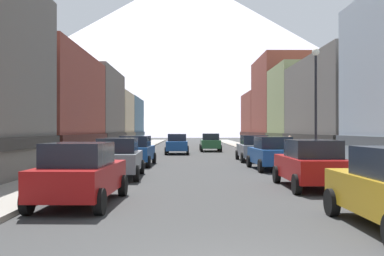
# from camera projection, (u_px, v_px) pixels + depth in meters

# --- Properties ---
(sidewalk_left) EXTENTS (2.50, 100.00, 0.15)m
(sidewalk_left) POSITION_uv_depth(u_px,v_px,m) (127.00, 152.00, 41.33)
(sidewalk_left) COLOR gray
(sidewalk_left) RESTS_ON ground
(sidewalk_right) EXTENTS (2.50, 100.00, 0.15)m
(sidewalk_right) POSITION_uv_depth(u_px,v_px,m) (263.00, 152.00, 41.48)
(sidewalk_right) COLOR gray
(sidewalk_right) RESTS_ON ground
(storefront_left_2) EXTENTS (8.19, 13.41, 7.42)m
(storefront_left_2) POSITION_uv_depth(u_px,v_px,m) (29.00, 109.00, 30.69)
(storefront_left_2) COLOR brown
(storefront_left_2) RESTS_ON ground
(storefront_left_3) EXTENTS (9.26, 11.48, 7.89)m
(storefront_left_3) POSITION_uv_depth(u_px,v_px,m) (70.00, 113.00, 43.38)
(storefront_left_3) COLOR #66605B
(storefront_left_3) RESTS_ON ground
(storefront_left_4) EXTENTS (8.10, 8.70, 6.62)m
(storefront_left_4) POSITION_uv_depth(u_px,v_px,m) (98.00, 121.00, 53.91)
(storefront_left_4) COLOR beige
(storefront_left_4) RESTS_ON ground
(storefront_left_5) EXTENTS (9.78, 12.51, 6.69)m
(storefront_left_5) POSITION_uv_depth(u_px,v_px,m) (107.00, 122.00, 64.80)
(storefront_left_5) COLOR slate
(storefront_left_5) RESTS_ON ground
(storefront_right_2) EXTENTS (6.82, 13.18, 7.21)m
(storefront_right_2) POSITION_uv_depth(u_px,v_px,m) (351.00, 111.00, 31.66)
(storefront_right_2) COLOR #66605B
(storefront_right_2) RESTS_ON ground
(storefront_right_3) EXTENTS (9.27, 8.14, 8.13)m
(storefront_right_3) POSITION_uv_depth(u_px,v_px,m) (322.00, 111.00, 42.45)
(storefront_right_3) COLOR #8C9966
(storefront_right_3) RESTS_ON ground
(storefront_right_4) EXTENTS (9.74, 11.25, 10.41)m
(storefront_right_4) POSITION_uv_depth(u_px,v_px,m) (299.00, 105.00, 52.31)
(storefront_right_4) COLOR brown
(storefront_right_4) RESTS_ON ground
(storefront_right_5) EXTENTS (7.03, 10.71, 7.28)m
(storefront_right_5) POSITION_uv_depth(u_px,v_px,m) (269.00, 120.00, 63.54)
(storefront_right_5) COLOR brown
(storefront_right_5) RESTS_ON ground
(car_left_0) EXTENTS (2.20, 4.46, 1.78)m
(car_left_0) POSITION_uv_depth(u_px,v_px,m) (80.00, 173.00, 12.94)
(car_left_0) COLOR #9E1111
(car_left_0) RESTS_ON ground
(car_left_1) EXTENTS (2.19, 4.46, 1.78)m
(car_left_1) POSITION_uv_depth(u_px,v_px,m) (119.00, 158.00, 20.15)
(car_left_1) COLOR slate
(car_left_1) RESTS_ON ground
(car_left_2) EXTENTS (2.16, 4.45, 1.78)m
(car_left_2) POSITION_uv_depth(u_px,v_px,m) (136.00, 151.00, 27.13)
(car_left_2) COLOR #19478C
(car_left_2) RESTS_ON ground
(car_right_1) EXTENTS (2.07, 4.40, 1.78)m
(car_right_1) POSITION_uv_depth(u_px,v_px,m) (311.00, 164.00, 16.55)
(car_right_1) COLOR #9E1111
(car_right_1) RESTS_ON ground
(car_right_2) EXTENTS (2.21, 4.47, 1.78)m
(car_right_2) POSITION_uv_depth(u_px,v_px,m) (272.00, 153.00, 24.19)
(car_right_2) COLOR #19478C
(car_right_2) RESTS_ON ground
(car_right_3) EXTENTS (2.09, 4.41, 1.78)m
(car_right_3) POSITION_uv_depth(u_px,v_px,m) (253.00, 148.00, 30.84)
(car_right_3) COLOR slate
(car_right_3) RESTS_ON ground
(car_driving_0) EXTENTS (2.06, 4.40, 1.78)m
(car_driving_0) POSITION_uv_depth(u_px,v_px,m) (210.00, 142.00, 45.05)
(car_driving_0) COLOR #265933
(car_driving_0) RESTS_ON ground
(car_driving_1) EXTENTS (2.06, 4.40, 1.78)m
(car_driving_1) POSITION_uv_depth(u_px,v_px,m) (177.00, 144.00, 40.17)
(car_driving_1) COLOR #19478C
(car_driving_1) RESTS_ON ground
(potted_plant_0) EXTENTS (0.47, 0.47, 0.84)m
(potted_plant_0) POSITION_uv_depth(u_px,v_px,m) (382.00, 168.00, 17.97)
(potted_plant_0) COLOR gray
(potted_plant_0) RESTS_ON sidewalk_right
(pedestrian_0) EXTENTS (0.36, 0.36, 1.60)m
(pedestrian_0) POSITION_uv_depth(u_px,v_px,m) (290.00, 148.00, 30.68)
(pedestrian_0) COLOR maroon
(pedestrian_0) RESTS_ON sidewalk_right
(streetlamp_right) EXTENTS (0.36, 0.36, 5.86)m
(streetlamp_right) POSITION_uv_depth(u_px,v_px,m) (316.00, 91.00, 21.36)
(streetlamp_right) COLOR black
(streetlamp_right) RESTS_ON sidewalk_right
(mountain_backdrop) EXTENTS (290.50, 290.50, 94.89)m
(mountain_backdrop) POSITION_uv_depth(u_px,v_px,m) (185.00, 53.00, 266.56)
(mountain_backdrop) COLOR silver
(mountain_backdrop) RESTS_ON ground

